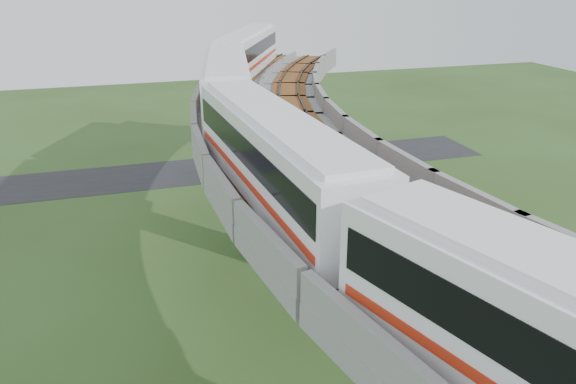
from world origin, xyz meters
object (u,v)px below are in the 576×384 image
at_px(car_white, 571,340).
at_px(car_dark, 474,269).
at_px(metro_train, 287,112).
at_px(car_red, 514,304).

distance_m(car_white, car_dark, 8.36).
relative_size(metro_train, car_white, 15.21).
height_order(car_red, car_dark, car_red).
distance_m(metro_train, car_dark, 17.67).
bearing_deg(car_dark, metro_train, 111.45).
bearing_deg(car_dark, car_red, -164.62).
distance_m(car_red, car_dark, 4.47).
relative_size(car_white, car_red, 1.04).
bearing_deg(car_white, car_dark, 62.52).
xyz_separation_m(metro_train, car_dark, (13.20, 0.43, -11.74)).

